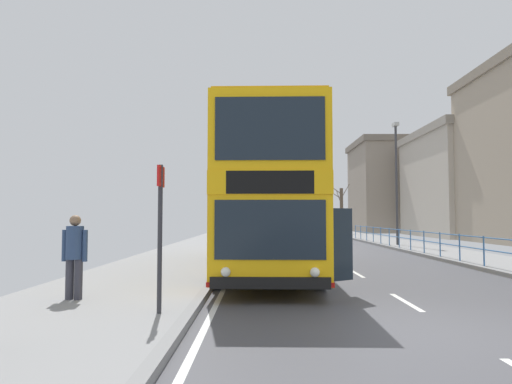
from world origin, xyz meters
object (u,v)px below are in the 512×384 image
object	(u,v)px
double_decker_bus_main	(269,199)
bare_tree_far_00	(341,209)
background_building_02	(481,183)
pedestrian_companion	(75,252)
street_lamp_far_side	(396,173)
background_building_00	(409,186)
bus_stop_sign_near	(160,221)

from	to	relation	value
double_decker_bus_main	bare_tree_far_00	bearing A→B (deg)	75.48
background_building_02	pedestrian_companion	bearing A→B (deg)	-126.62
bare_tree_far_00	background_building_02	world-z (taller)	background_building_02
double_decker_bus_main	pedestrian_companion	size ratio (longest dim) A/B	6.96
street_lamp_far_side	background_building_00	size ratio (longest dim) A/B	0.56
pedestrian_companion	bus_stop_sign_near	distance (m)	2.44
pedestrian_companion	double_decker_bus_main	bearing A→B (deg)	55.59
street_lamp_far_side	background_building_02	xyz separation A→B (m)	(12.18, 14.52, 0.55)
background_building_02	bus_stop_sign_near	bearing A→B (deg)	-123.27
background_building_02	bare_tree_far_00	bearing A→B (deg)	160.25
street_lamp_far_side	background_building_00	xyz separation A→B (m)	(9.70, 27.14, 1.04)
double_decker_bus_main	background_building_00	world-z (taller)	background_building_00
pedestrian_companion	bus_stop_sign_near	world-z (taller)	bus_stop_sign_near
bare_tree_far_00	background_building_00	distance (m)	13.00
double_decker_bus_main	background_building_02	xyz separation A→B (m)	(20.07, 26.54, 2.56)
street_lamp_far_side	bare_tree_far_00	world-z (taller)	street_lamp_far_side
double_decker_bus_main	background_building_00	bearing A→B (deg)	65.82
double_decker_bus_main	bare_tree_far_00	size ratio (longest dim) A/B	2.23
double_decker_bus_main	street_lamp_far_side	world-z (taller)	street_lamp_far_side
street_lamp_far_side	background_building_00	world-z (taller)	background_building_00
double_decker_bus_main	bus_stop_sign_near	xyz separation A→B (m)	(-2.03, -7.14, -0.66)
bus_stop_sign_near	background_building_02	size ratio (longest dim) A/B	0.20
background_building_02	street_lamp_far_side	bearing A→B (deg)	-130.01
bus_stop_sign_near	background_building_00	size ratio (longest dim) A/B	0.19
background_building_00	double_decker_bus_main	bearing A→B (deg)	-114.18
pedestrian_companion	bus_stop_sign_near	size ratio (longest dim) A/B	0.66
bus_stop_sign_near	background_building_02	bearing A→B (deg)	56.73
bus_stop_sign_near	street_lamp_far_side	distance (m)	21.75
street_lamp_far_side	background_building_02	size ratio (longest dim) A/B	0.57
pedestrian_companion	street_lamp_far_side	bearing A→B (deg)	56.36
bare_tree_far_00	background_building_00	world-z (taller)	background_building_00
double_decker_bus_main	pedestrian_companion	xyz separation A→B (m)	(-4.02, -5.87, -1.30)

